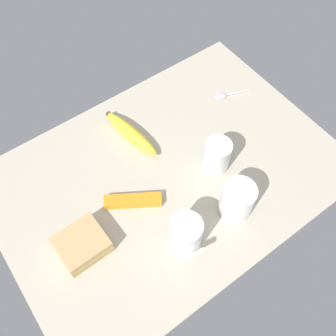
# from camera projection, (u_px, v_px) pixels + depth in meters

# --- Properties ---
(tabletop) EXTENTS (0.90, 0.64, 0.02)m
(tabletop) POSITION_uv_depth(u_px,v_px,m) (168.00, 176.00, 1.04)
(tabletop) COLOR #BCB29E
(tabletop) RESTS_ON ground
(coffee_mug_black) EXTENTS (0.08, 0.10, 0.10)m
(coffee_mug_black) POSITION_uv_depth(u_px,v_px,m) (186.00, 234.00, 0.88)
(coffee_mug_black) COLOR white
(coffee_mug_black) RESTS_ON tabletop
(coffee_mug_milky) EXTENTS (0.11, 0.09, 0.10)m
(coffee_mug_milky) POSITION_uv_depth(u_px,v_px,m) (237.00, 199.00, 0.93)
(coffee_mug_milky) COLOR white
(coffee_mug_milky) RESTS_ON tabletop
(sandwich_main) EXTENTS (0.11, 0.10, 0.04)m
(sandwich_main) POSITION_uv_depth(u_px,v_px,m) (82.00, 244.00, 0.90)
(sandwich_main) COLOR tan
(sandwich_main) RESTS_ON tabletop
(glass_of_milk) EXTENTS (0.07, 0.07, 0.09)m
(glass_of_milk) POSITION_uv_depth(u_px,v_px,m) (217.00, 157.00, 1.01)
(glass_of_milk) COLOR silver
(glass_of_milk) RESTS_ON tabletop
(banana) EXTENTS (0.07, 0.21, 0.04)m
(banana) POSITION_uv_depth(u_px,v_px,m) (131.00, 133.00, 1.08)
(banana) COLOR yellow
(banana) RESTS_ON tabletop
(spoon) EXTENTS (0.11, 0.05, 0.01)m
(spoon) POSITION_uv_depth(u_px,v_px,m) (227.00, 95.00, 1.17)
(spoon) COLOR silver
(spoon) RESTS_ON tabletop
(snack_bar) EXTENTS (0.14, 0.11, 0.02)m
(snack_bar) POSITION_uv_depth(u_px,v_px,m) (133.00, 201.00, 0.98)
(snack_bar) COLOR orange
(snack_bar) RESTS_ON tabletop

